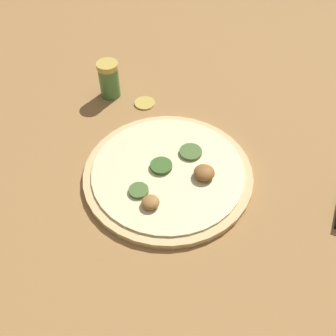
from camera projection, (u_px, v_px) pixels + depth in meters
ground_plane at (168, 176)px, 0.73m from camera, size 3.00×3.00×0.00m
pizza at (168, 173)px, 0.72m from camera, size 0.31×0.31×0.03m
spice_jar at (109, 79)px, 0.86m from camera, size 0.05×0.05×0.08m
loose_cap at (145, 102)px, 0.86m from camera, size 0.05×0.05×0.01m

